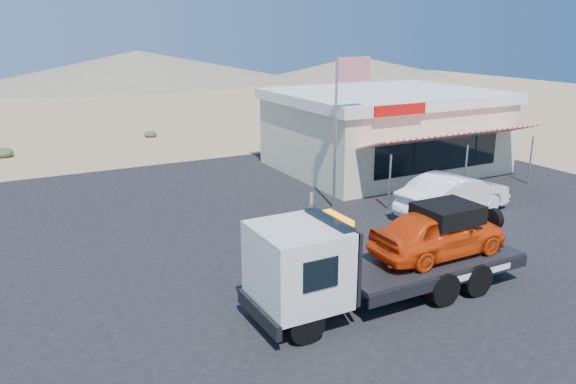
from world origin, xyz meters
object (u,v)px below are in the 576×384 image
(white_sedan, at_px, (454,195))
(tow_truck, at_px, (385,251))
(flagpole, at_px, (341,113))
(jerky_store, at_px, (384,129))

(white_sedan, bearing_deg, tow_truck, 114.70)
(tow_truck, relative_size, flagpole, 1.28)
(tow_truck, distance_m, flagpole, 8.34)
(tow_truck, height_order, flagpole, flagpole)
(white_sedan, distance_m, jerky_store, 7.83)
(tow_truck, relative_size, jerky_store, 0.74)
(tow_truck, distance_m, jerky_store, 14.74)
(tow_truck, xyz_separation_m, jerky_store, (8.88, 11.75, 0.60))
(jerky_store, bearing_deg, flagpole, -141.21)
(flagpole, bearing_deg, jerky_store, 38.79)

